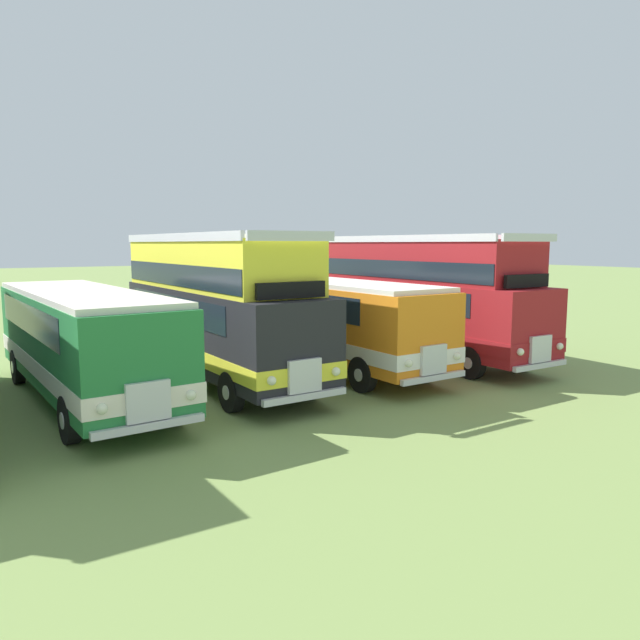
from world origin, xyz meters
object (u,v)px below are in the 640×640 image
object	(u,v)px
bus_fourth_in_row	(216,305)
bus_sixth_in_row	(417,294)
bus_third_in_row	(82,336)
bus_fifth_in_row	(332,317)

from	to	relation	value
bus_fourth_in_row	bus_sixth_in_row	size ratio (longest dim) A/B	0.93
bus_third_in_row	bus_sixth_in_row	size ratio (longest dim) A/B	0.95
bus_third_in_row	bus_fifth_in_row	world-z (taller)	same
bus_third_in_row	bus_fourth_in_row	xyz separation A→B (m)	(3.97, 0.33, 0.60)
bus_sixth_in_row	bus_fourth_in_row	bearing A→B (deg)	178.15
bus_third_in_row	bus_fourth_in_row	bearing A→B (deg)	4.82
bus_fifth_in_row	bus_sixth_in_row	size ratio (longest dim) A/B	0.89
bus_fifth_in_row	bus_sixth_in_row	world-z (taller)	bus_sixth_in_row
bus_fourth_in_row	bus_fifth_in_row	xyz separation A→B (m)	(3.97, -0.44, -0.61)
bus_fourth_in_row	bus_fifth_in_row	bearing A→B (deg)	-6.37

